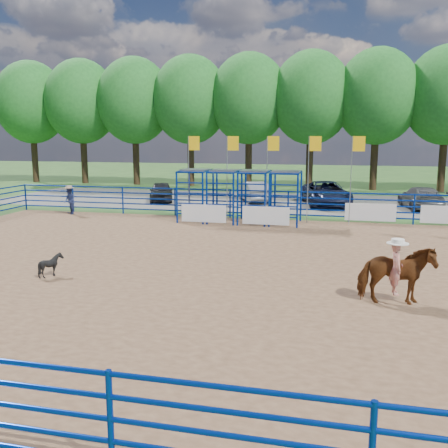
{
  "coord_description": "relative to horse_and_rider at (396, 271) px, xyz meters",
  "views": [
    {
      "loc": [
        2.57,
        -14.99,
        4.2
      ],
      "look_at": [
        -1.2,
        1.0,
        1.3
      ],
      "focal_mm": 40.0,
      "sensor_mm": 36.0,
      "label": 1
    }
  ],
  "objects": [
    {
      "name": "ground",
      "position": [
        -3.99,
        2.28,
        -0.87
      ],
      "size": [
        120.0,
        120.0,
        0.0
      ],
      "primitive_type": "plane",
      "color": "#396227",
      "rests_on": "ground"
    },
    {
      "name": "treeline",
      "position": [
        -3.99,
        28.28,
        6.66
      ],
      "size": [
        56.4,
        6.4,
        11.24
      ],
      "color": "#3F2B19",
      "rests_on": "ground"
    },
    {
      "name": "perimeter_fence",
      "position": [
        -3.99,
        2.28,
        -0.12
      ],
      "size": [
        30.1,
        20.1,
        1.5
      ],
      "color": "#062993",
      "rests_on": "ground"
    },
    {
      "name": "car_c",
      "position": [
        -2.3,
        18.24,
        -0.13
      ],
      "size": [
        3.54,
        5.68,
        1.47
      ],
      "primitive_type": "imported",
      "rotation": [
        0.0,
        0.0,
        0.22
      ],
      "color": "black",
      "rests_on": "gravel_strip"
    },
    {
      "name": "car_a",
      "position": [
        -12.86,
        17.9,
        -0.25
      ],
      "size": [
        2.57,
        3.88,
        1.23
      ],
      "primitive_type": "imported",
      "rotation": [
        0.0,
        0.0,
        0.34
      ],
      "color": "black",
      "rests_on": "gravel_strip"
    },
    {
      "name": "gravel_strip",
      "position": [
        -3.99,
        19.28,
        -0.86
      ],
      "size": [
        40.0,
        10.0,
        0.01
      ],
      "primitive_type": "cube",
      "color": "slate",
      "rests_on": "ground"
    },
    {
      "name": "chute_assembly",
      "position": [
        -5.89,
        11.12,
        0.39
      ],
      "size": [
        19.32,
        2.41,
        4.2
      ],
      "color": "#062993",
      "rests_on": "ground"
    },
    {
      "name": "horse_and_rider",
      "position": [
        0.0,
        0.0,
        0.0
      ],
      "size": [
        1.88,
        0.99,
        2.34
      ],
      "color": "brown",
      "rests_on": "arena_dirt"
    },
    {
      "name": "car_b",
      "position": [
        -6.96,
        19.14,
        -0.21
      ],
      "size": [
        2.88,
        4.14,
        1.3
      ],
      "primitive_type": "imported",
      "rotation": [
        0.0,
        0.0,
        3.57
      ],
      "color": "gray",
      "rests_on": "gravel_strip"
    },
    {
      "name": "car_d",
      "position": [
        3.13,
        18.0,
        -0.21
      ],
      "size": [
        2.39,
        4.66,
        1.29
      ],
      "primitive_type": "imported",
      "rotation": [
        0.0,
        0.0,
        3.28
      ],
      "color": "#525254",
      "rests_on": "gravel_strip"
    },
    {
      "name": "arena_dirt",
      "position": [
        -3.99,
        2.28,
        -0.86
      ],
      "size": [
        30.0,
        20.0,
        0.02
      ],
      "primitive_type": "cube",
      "color": "#836041",
      "rests_on": "ground"
    },
    {
      "name": "calf",
      "position": [
        -9.84,
        0.27,
        -0.49
      ],
      "size": [
        0.77,
        0.72,
        0.71
      ],
      "primitive_type": "imported",
      "rotation": [
        0.0,
        0.0,
        1.83
      ],
      "color": "black",
      "rests_on": "arena_dirt"
    },
    {
      "name": "spectator_cowboy",
      "position": [
        -15.66,
        11.35,
        -0.07
      ],
      "size": [
        0.9,
        0.9,
        1.53
      ],
      "color": "navy",
      "rests_on": "arena_dirt"
    }
  ]
}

